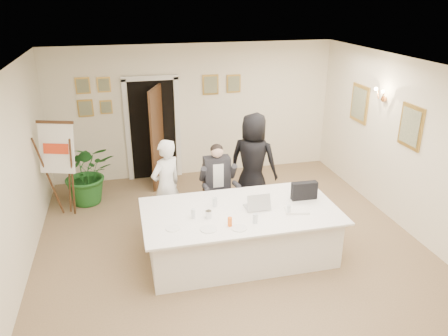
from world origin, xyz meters
TOP-DOWN VIEW (x-y plane):
  - floor at (0.00, 0.00)m, footprint 7.00×7.00m
  - ceiling at (0.00, 0.00)m, footprint 6.00×7.00m
  - wall_back at (0.00, 3.50)m, footprint 6.00×0.10m
  - wall_left at (-3.00, 0.00)m, footprint 0.10×7.00m
  - wall_right at (3.00, 0.00)m, footprint 0.10×7.00m
  - doorway at (-0.88, 3.32)m, footprint 1.14×0.86m
  - pictures_back_wall at (-0.80, 3.47)m, footprint 3.40×0.06m
  - pictures_right_wall at (2.97, 1.20)m, footprint 0.06×2.20m
  - wall_sconce at (2.90, 1.20)m, footprint 0.20×0.30m
  - conference_table at (0.07, 0.07)m, footprint 2.87×1.53m
  - seated_man at (-0.01, 1.26)m, footprint 0.72×0.75m
  - flip_chart at (-2.60, 2.05)m, footprint 0.63×0.47m
  - standing_man at (-0.90, 1.11)m, footprint 0.70×0.64m
  - standing_woman at (0.73, 1.59)m, footprint 1.05×0.97m
  - potted_palm at (-2.24, 2.50)m, footprint 1.16×1.03m
  - laptop at (0.32, 0.10)m, footprint 0.35×0.37m
  - laptop_bag at (1.12, 0.20)m, footprint 0.40×0.12m
  - paper_stack at (0.86, -0.16)m, footprint 0.38×0.30m
  - plate_left at (-0.97, -0.25)m, footprint 0.21×0.21m
  - plate_mid at (-0.50, -0.38)m, footprint 0.26×0.26m
  - plate_near at (-0.09, -0.45)m, footprint 0.22×0.22m
  - glass_a at (-0.65, -0.01)m, footprint 0.06×0.06m
  - glass_b at (0.16, -0.35)m, footprint 0.07×0.07m
  - glass_c at (0.71, -0.21)m, footprint 0.07×0.07m
  - glass_d at (-0.27, 0.28)m, footprint 0.08×0.08m
  - oj_glass at (-0.20, -0.35)m, footprint 0.07×0.07m
  - steel_jug at (-0.44, -0.06)m, footprint 0.11×0.11m

SIDE VIEW (x-z plane):
  - floor at x=0.00m, z-range 0.00..0.00m
  - conference_table at x=0.07m, z-range 0.01..0.78m
  - potted_palm at x=-2.24m, z-range 0.00..1.20m
  - seated_man at x=-0.01m, z-range 0.00..1.41m
  - plate_left at x=-0.97m, z-range 0.78..0.79m
  - plate_mid at x=-0.50m, z-range 0.78..0.79m
  - plate_near at x=-0.09m, z-range 0.78..0.79m
  - paper_stack at x=0.86m, z-range 0.78..0.81m
  - standing_man at x=-0.90m, z-range 0.00..1.60m
  - flip_chart at x=-2.60m, z-range -0.06..1.67m
  - steel_jug at x=-0.44m, z-range 0.78..0.89m
  - oj_glass at x=-0.20m, z-range 0.78..0.91m
  - glass_a at x=-0.65m, z-range 0.77..0.92m
  - glass_b at x=0.16m, z-range 0.77..0.92m
  - glass_c at x=0.71m, z-range 0.77..0.92m
  - glass_d at x=-0.27m, z-range 0.77..0.92m
  - standing_woman at x=0.73m, z-range 0.00..1.80m
  - laptop at x=0.32m, z-range 0.77..1.05m
  - laptop_bag at x=1.12m, z-range 0.77..1.06m
  - doorway at x=-0.88m, z-range -0.06..2.14m
  - wall_back at x=0.00m, z-range 0.00..2.80m
  - wall_left at x=-3.00m, z-range 0.00..2.80m
  - wall_right at x=3.00m, z-range 0.00..2.80m
  - pictures_right_wall at x=2.97m, z-range 1.35..2.15m
  - pictures_back_wall at x=-0.80m, z-range 1.45..2.25m
  - wall_sconce at x=2.90m, z-range 1.98..2.22m
  - ceiling at x=0.00m, z-range 2.79..2.81m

